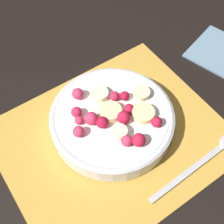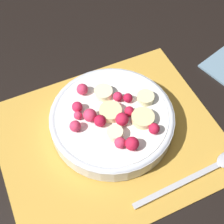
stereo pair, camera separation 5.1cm
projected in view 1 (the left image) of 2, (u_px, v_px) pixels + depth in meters
name	position (u px, v px, depth m)	size (l,w,h in m)	color
ground_plane	(113.00, 139.00, 0.54)	(3.00, 3.00, 0.00)	black
placemat	(113.00, 138.00, 0.53)	(0.37, 0.31, 0.01)	gold
fruit_bowl	(112.00, 119.00, 0.53)	(0.21, 0.21, 0.05)	silver
spoon	(214.00, 152.00, 0.51)	(0.20, 0.03, 0.01)	#B2B2B7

